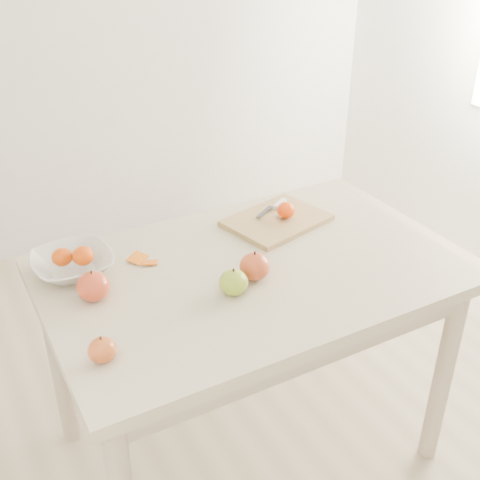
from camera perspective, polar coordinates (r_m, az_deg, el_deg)
ground at (r=2.29m, az=0.64°, el=-18.75°), size 3.50×3.50×0.00m
table at (r=1.85m, az=0.75°, el=-5.22°), size 1.20×0.80×0.75m
cutting_board at (r=2.04m, az=3.49°, el=1.87°), size 0.37×0.31×0.02m
board_tangerine at (r=2.03m, az=4.39°, el=2.84°), size 0.06×0.06×0.05m
fruit_bowl at (r=1.82m, az=-15.57°, el=-2.23°), size 0.23×0.23×0.06m
bowl_tangerine_near at (r=1.82m, az=-16.52°, el=-1.55°), size 0.06×0.06×0.05m
bowl_tangerine_far at (r=1.80m, az=-14.66°, el=-1.45°), size 0.06×0.06×0.06m
orange_peel_a at (r=1.86m, az=-9.66°, el=-1.82°), size 0.07×0.07×0.01m
orange_peel_b at (r=1.83m, az=-8.53°, el=-2.20°), size 0.06×0.05×0.01m
paring_knife at (r=2.11m, az=3.57°, el=3.31°), size 0.16×0.09×0.01m
apple_green at (r=1.66m, az=-0.62°, el=-4.04°), size 0.08×0.08×0.07m
apple_red_e at (r=1.73m, az=1.40°, el=-2.50°), size 0.09×0.09×0.08m
apple_red_a at (r=1.69m, az=-13.74°, el=-4.28°), size 0.09×0.09×0.08m
apple_red_d at (r=1.48m, az=-12.93°, el=-10.12°), size 0.07×0.07×0.06m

